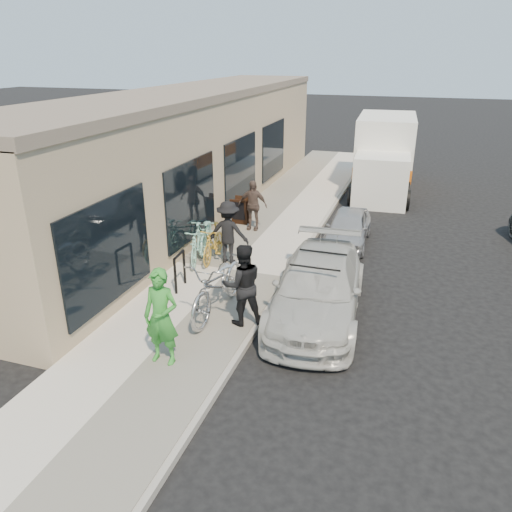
# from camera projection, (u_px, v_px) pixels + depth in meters

# --- Properties ---
(ground) EXTENTS (120.00, 120.00, 0.00)m
(ground) POSITION_uv_depth(u_px,v_px,m) (269.00, 347.00, 9.85)
(ground) COLOR black
(ground) RESTS_ON ground
(sidewalk) EXTENTS (3.00, 34.00, 0.15)m
(sidewalk) POSITION_uv_depth(u_px,v_px,m) (230.00, 272.00, 13.03)
(sidewalk) COLOR beige
(sidewalk) RESTS_ON ground
(curb) EXTENTS (0.12, 34.00, 0.13)m
(curb) POSITION_uv_depth(u_px,v_px,m) (287.00, 280.00, 12.59)
(curb) COLOR #9C978F
(curb) RESTS_ON ground
(storefront) EXTENTS (3.60, 20.00, 4.22)m
(storefront) POSITION_uv_depth(u_px,v_px,m) (194.00, 152.00, 17.56)
(storefront) COLOR tan
(storefront) RESTS_ON ground
(bike_rack) EXTENTS (0.11, 0.64, 0.90)m
(bike_rack) POSITION_uv_depth(u_px,v_px,m) (180.00, 267.00, 11.76)
(bike_rack) COLOR black
(bike_rack) RESTS_ON sidewalk
(sandwich_board) EXTENTS (0.54, 0.54, 0.87)m
(sandwich_board) POSITION_uv_depth(u_px,v_px,m) (240.00, 211.00, 16.23)
(sandwich_board) COLOR black
(sandwich_board) RESTS_ON sidewalk
(sedan_white) EXTENTS (2.22, 4.70, 1.37)m
(sedan_white) POSITION_uv_depth(u_px,v_px,m) (318.00, 288.00, 10.81)
(sedan_white) COLOR beige
(sedan_white) RESTS_ON ground
(sedan_silver) EXTENTS (1.28, 3.04, 1.03)m
(sedan_silver) POSITION_uv_depth(u_px,v_px,m) (348.00, 228.00, 14.92)
(sedan_silver) COLOR #A9A9AE
(sedan_silver) RESTS_ON ground
(moving_truck) EXTENTS (2.56, 6.10, 2.94)m
(moving_truck) POSITION_uv_depth(u_px,v_px,m) (384.00, 158.00, 20.60)
(moving_truck) COLOR white
(moving_truck) RESTS_ON ground
(tandem_bike) EXTENTS (0.96, 2.51, 1.30)m
(tandem_bike) POSITION_uv_depth(u_px,v_px,m) (219.00, 285.00, 10.64)
(tandem_bike) COLOR #B5B5B7
(tandem_bike) RESTS_ON sidewalk
(woman_rider) EXTENTS (0.67, 0.44, 1.83)m
(woman_rider) POSITION_uv_depth(u_px,v_px,m) (161.00, 317.00, 8.83)
(woman_rider) COLOR #308F2F
(woman_rider) RESTS_ON sidewalk
(man_standing) EXTENTS (1.07, 1.00, 1.74)m
(man_standing) POSITION_uv_depth(u_px,v_px,m) (243.00, 285.00, 10.14)
(man_standing) COLOR black
(man_standing) RESTS_ON sidewalk
(cruiser_bike_a) EXTENTS (0.89, 1.75, 1.01)m
(cruiser_bike_a) POSITION_uv_depth(u_px,v_px,m) (197.00, 244.00, 13.26)
(cruiser_bike_a) COLOR #8CD1BF
(cruiser_bike_a) RESTS_ON sidewalk
(cruiser_bike_b) EXTENTS (1.12, 1.96, 0.97)m
(cruiser_bike_b) POSITION_uv_depth(u_px,v_px,m) (206.00, 233.00, 14.13)
(cruiser_bike_b) COLOR #8CD1BF
(cruiser_bike_b) RESTS_ON sidewalk
(cruiser_bike_c) EXTENTS (0.60, 1.67, 0.99)m
(cruiser_bike_c) POSITION_uv_depth(u_px,v_px,m) (213.00, 243.00, 13.39)
(cruiser_bike_c) COLOR gold
(cruiser_bike_c) RESTS_ON sidewalk
(bystander_a) EXTENTS (1.12, 0.69, 1.68)m
(bystander_a) POSITION_uv_depth(u_px,v_px,m) (228.00, 232.00, 13.15)
(bystander_a) COLOR black
(bystander_a) RESTS_ON sidewalk
(bystander_b) EXTENTS (0.94, 0.42, 1.58)m
(bystander_b) POSITION_uv_depth(u_px,v_px,m) (253.00, 205.00, 15.62)
(bystander_b) COLOR brown
(bystander_b) RESTS_ON sidewalk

